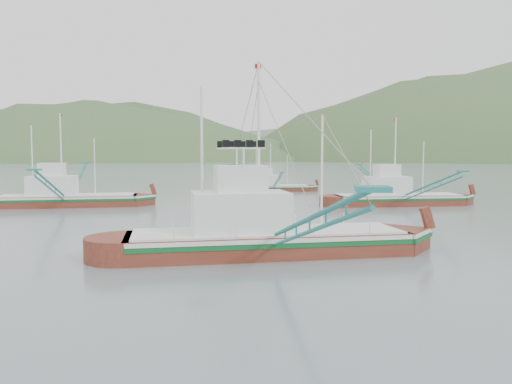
# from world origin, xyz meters

# --- Properties ---
(ground) EXTENTS (1200.00, 1200.00, 0.00)m
(ground) POSITION_xyz_m (0.00, 0.00, 0.00)
(ground) COLOR slate
(ground) RESTS_ON ground
(main_boat) EXTENTS (17.43, 29.77, 12.36)m
(main_boat) POSITION_xyz_m (1.40, -1.34, 2.39)
(main_boat) COLOR #602214
(main_boat) RESTS_ON ground
(bg_boat_left) EXTENTS (16.11, 27.53, 11.42)m
(bg_boat_left) POSITION_xyz_m (-23.90, 23.00, 2.17)
(bg_boat_left) COLOR #602214
(bg_boat_left) RESTS_ON ground
(bg_boat_right) EXTENTS (15.47, 26.59, 10.96)m
(bg_boat_right) POSITION_xyz_m (14.05, 28.68, 2.02)
(bg_boat_right) COLOR #602214
(bg_boat_right) RESTS_ON ground
(bg_boat_far) EXTENTS (11.89, 20.61, 8.44)m
(bg_boat_far) POSITION_xyz_m (-2.27, 48.14, 1.47)
(bg_boat_far) COLOR #602214
(bg_boat_far) RESTS_ON ground
(headland_left) EXTENTS (448.00, 308.00, 210.00)m
(headland_left) POSITION_xyz_m (-180.00, 360.00, 0.00)
(headland_left) COLOR #3D5A2E
(headland_left) RESTS_ON ground
(ridge_distant) EXTENTS (960.00, 400.00, 240.00)m
(ridge_distant) POSITION_xyz_m (30.00, 560.00, 0.00)
(ridge_distant) COLOR slate
(ridge_distant) RESTS_ON ground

